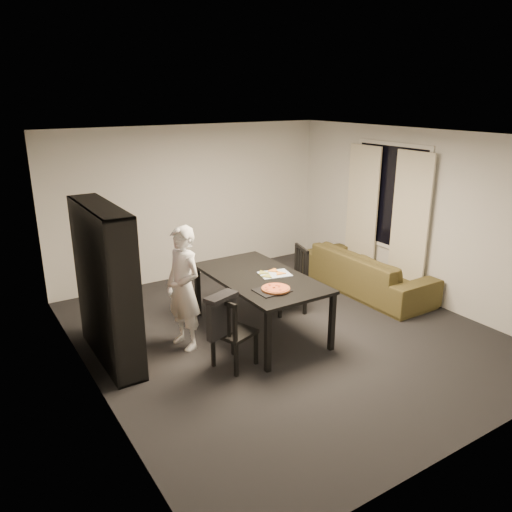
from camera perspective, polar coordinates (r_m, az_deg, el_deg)
room at (r=6.36m, az=3.47°, el=1.78°), size 5.01×5.51×2.61m
window_pane at (r=8.37m, az=15.06°, el=6.59°), size 0.02×1.40×1.60m
window_frame at (r=8.36m, az=15.04°, el=6.59°), size 0.03×1.52×1.72m
curtain_left at (r=8.05m, az=17.14°, el=3.40°), size 0.03×0.70×2.25m
curtain_right at (r=8.73m, az=12.00°, el=4.93°), size 0.03×0.70×2.25m
bookshelf at (r=6.10m, az=-16.75°, el=-3.17°), size 0.35×1.50×1.90m
dining_table at (r=6.57m, az=0.47°, el=-2.90°), size 1.06×1.92×0.80m
chair_left at (r=5.79m, az=-3.07°, el=-8.26°), size 0.53×0.53×0.90m
chair_right at (r=7.32m, az=4.38°, el=-2.15°), size 0.55×0.55×0.97m
draped_jacket at (r=5.61m, az=-3.94°, el=-6.59°), size 0.43×0.29×0.50m
person at (r=6.24m, az=-8.29°, el=-3.66°), size 0.49×0.64×1.58m
baking_tray at (r=6.07m, az=1.84°, el=-3.95°), size 0.41×0.33×0.01m
pepperoni_pizza at (r=6.07m, az=2.27°, el=-3.74°), size 0.35×0.35×0.03m
kitchen_towel at (r=6.61m, az=2.15°, el=-2.07°), size 0.46×0.38×0.01m
pizza_slices at (r=6.61m, az=1.68°, el=-1.97°), size 0.46×0.43×0.01m
sofa at (r=8.28m, az=12.56°, el=-1.73°), size 0.89×2.29×0.67m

